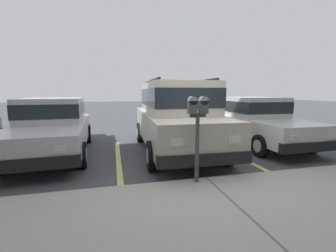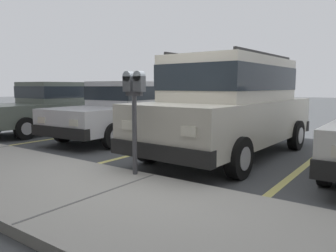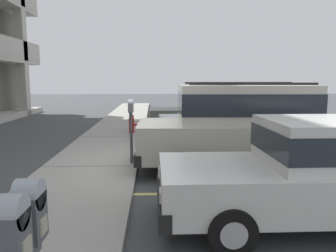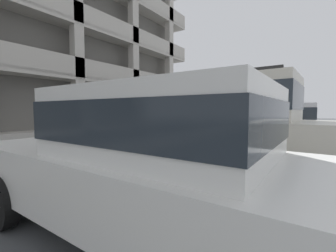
# 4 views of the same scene
# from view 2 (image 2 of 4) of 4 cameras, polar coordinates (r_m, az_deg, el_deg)

# --- Properties ---
(ground_plane) EXTENTS (80.00, 80.00, 0.10)m
(ground_plane) POSITION_cam_2_polar(r_m,az_deg,el_deg) (5.10, -0.94, -9.79)
(ground_plane) COLOR #444749
(sidewalk) EXTENTS (40.00, 2.20, 0.12)m
(sidewalk) POSITION_cam_2_polar(r_m,az_deg,el_deg) (4.15, -12.00, -12.33)
(sidewalk) COLOR #9E9B93
(sidewalk) RESTS_ON ground_plane
(parking_stall_lines) EXTENTS (12.66, 4.80, 0.01)m
(parking_stall_lines) POSITION_cam_2_polar(r_m,az_deg,el_deg) (7.10, -4.35, -4.56)
(parking_stall_lines) COLOR #DBD16B
(parking_stall_lines) RESTS_ON ground_plane
(silver_suv) EXTENTS (2.12, 4.83, 2.03)m
(silver_suv) POSITION_cam_2_polar(r_m,az_deg,el_deg) (6.76, 10.87, 4.03)
(silver_suv) COLOR beige
(silver_suv) RESTS_ON ground_plane
(dark_hatchback) EXTENTS (2.01, 4.57, 1.54)m
(dark_hatchback) POSITION_cam_2_polar(r_m,az_deg,el_deg) (9.09, -7.33, 3.14)
(dark_hatchback) COLOR silver
(dark_hatchback) RESTS_ON ground_plane
(blue_coupe) EXTENTS (1.89, 4.50, 1.54)m
(blue_coupe) POSITION_cam_2_polar(r_m,az_deg,el_deg) (10.93, -19.42, 3.44)
(blue_coupe) COLOR #5B665B
(blue_coupe) RESTS_ON ground_plane
(parking_meter_near) EXTENTS (0.35, 0.12, 1.51)m
(parking_meter_near) POSITION_cam_2_polar(r_m,az_deg,el_deg) (4.77, -5.91, 4.85)
(parking_meter_near) COLOR #47474C
(parking_meter_near) RESTS_ON sidewalk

